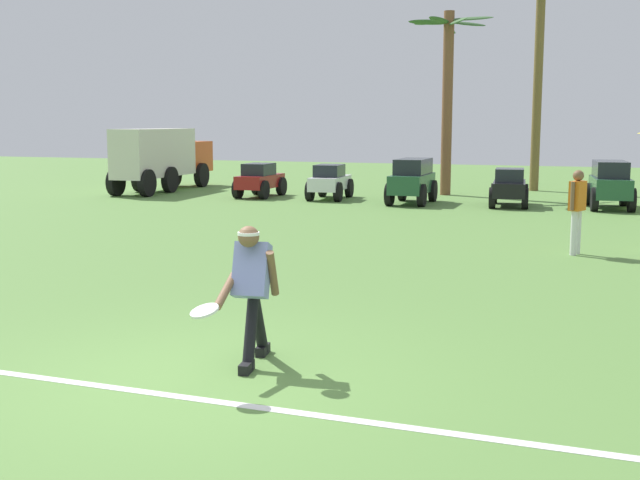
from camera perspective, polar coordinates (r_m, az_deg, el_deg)
ground_plane at (r=7.85m, az=-8.73°, el=-9.68°), size 80.00×80.00×0.00m
field_line_paint at (r=7.42m, az=-10.71°, el=-10.78°), size 18.36×0.30×0.01m
frisbee_thrower at (r=7.97m, az=-4.87°, el=-3.37°), size 0.47×1.12×1.43m
frisbee_in_flight at (r=7.25m, az=-8.22°, el=-5.01°), size 0.36×0.36×0.10m
teammate_midfield at (r=15.40m, az=17.82°, el=2.45°), size 0.31×0.48×1.56m
parked_car_slot_a at (r=26.33m, az=-4.30°, el=4.30°), size 1.13×2.22×1.10m
parked_car_slot_b at (r=25.51m, az=0.71°, el=4.19°), size 1.26×2.27×1.10m
parked_car_slot_c at (r=24.28m, az=6.58°, el=4.30°), size 1.19×2.42×1.34m
parked_car_slot_d at (r=23.96m, az=13.31°, el=3.70°), size 1.29×2.28×1.10m
parked_car_slot_e at (r=24.13m, az=19.93°, el=3.83°), size 1.39×2.49×1.34m
box_truck at (r=29.11m, az=-11.16°, el=5.87°), size 1.72×5.97×2.20m
palm_tree_far_left at (r=27.30m, az=9.08°, el=10.78°), size 2.87×3.60×6.03m
palm_tree_left_of_centre at (r=29.67m, az=15.24°, el=11.54°), size 2.97×3.45×7.24m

